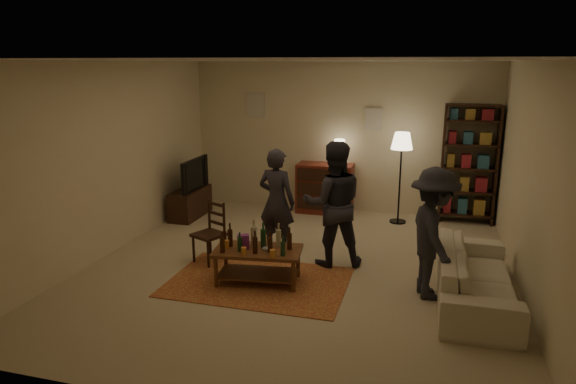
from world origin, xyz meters
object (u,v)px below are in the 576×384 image
at_px(dining_chair, 212,231).
at_px(person_by_sofa, 433,234).
at_px(tv_stand, 190,196).
at_px(person_left, 277,201).
at_px(dresser, 325,187).
at_px(floor_lamp, 402,147).
at_px(coffee_table, 257,253).
at_px(sofa, 476,276).
at_px(person_right, 333,204).
at_px(bookshelf, 469,163).

relative_size(dining_chair, person_by_sofa, 0.56).
distance_m(tv_stand, person_left, 2.41).
distance_m(dining_chair, person_left, 1.01).
bearing_deg(dresser, floor_lamp, -11.76).
bearing_deg(coffee_table, floor_lamp, 63.09).
relative_size(floor_lamp, person_by_sofa, 1.01).
xyz_separation_m(tv_stand, person_left, (2.00, -1.29, 0.38)).
bearing_deg(dresser, sofa, -52.46).
height_order(sofa, person_by_sofa, person_by_sofa).
xyz_separation_m(dining_chair, person_right, (1.61, 0.35, 0.40)).
bearing_deg(sofa, tv_stand, 64.66).
bearing_deg(tv_stand, person_right, -28.09).
bearing_deg(bookshelf, person_left, -139.90).
relative_size(dresser, person_left, 0.89).
bearing_deg(bookshelf, dining_chair, -140.38).
bearing_deg(floor_lamp, dresser, 168.24).
height_order(coffee_table, person_by_sofa, person_by_sofa).
xyz_separation_m(coffee_table, person_left, (-0.07, 1.08, 0.37)).
bearing_deg(person_left, bookshelf, -128.36).
height_order(tv_stand, person_right, person_right).
distance_m(floor_lamp, person_left, 2.56).
bearing_deg(person_right, person_left, -33.71).
distance_m(sofa, person_left, 2.84).
distance_m(floor_lamp, person_by_sofa, 2.94).
height_order(dining_chair, bookshelf, bookshelf).
bearing_deg(tv_stand, sofa, -25.34).
distance_m(tv_stand, sofa, 5.14).
distance_m(tv_stand, floor_lamp, 3.76).
bearing_deg(tv_stand, person_by_sofa, -27.96).
bearing_deg(dining_chair, person_right, 37.01).
height_order(dresser, bookshelf, bookshelf).
xyz_separation_m(dining_chair, floor_lamp, (2.35, 2.51, 0.86)).
bearing_deg(dresser, bookshelf, 1.57).
xyz_separation_m(tv_stand, person_by_sofa, (4.14, -2.20, 0.39)).
relative_size(sofa, person_left, 1.37).
bearing_deg(person_right, dresser, -94.57).
bearing_deg(dresser, dining_chair, -109.93).
bearing_deg(dresser, coffee_table, -93.27).
relative_size(coffee_table, sofa, 0.55).
relative_size(person_right, person_by_sofa, 1.10).
height_order(dining_chair, sofa, dining_chair).
xyz_separation_m(tv_stand, person_right, (2.85, -1.52, 0.46)).
relative_size(floor_lamp, sofa, 0.75).
bearing_deg(floor_lamp, person_by_sofa, -78.95).
xyz_separation_m(coffee_table, person_by_sofa, (2.08, 0.17, 0.38)).
bearing_deg(person_left, dresser, -85.11).
distance_m(sofa, person_by_sofa, 0.68).
xyz_separation_m(coffee_table, dining_chair, (-0.82, 0.50, 0.05)).
relative_size(coffee_table, dining_chair, 1.32).
xyz_separation_m(dining_chair, person_left, (0.75, 0.59, 0.31)).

